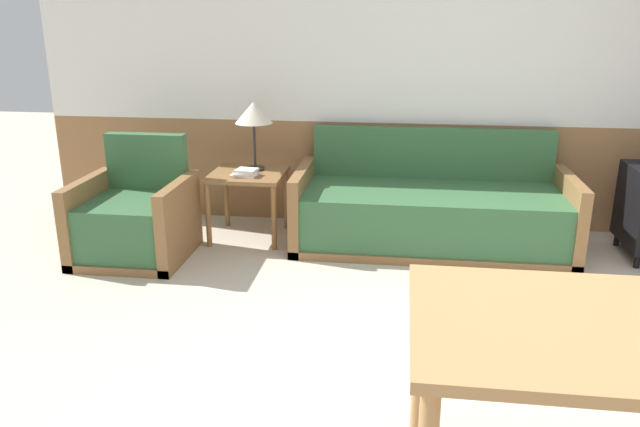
{
  "coord_description": "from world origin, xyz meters",
  "views": [
    {
      "loc": [
        -0.57,
        -2.48,
        1.71
      ],
      "look_at": [
        -1.05,
        1.05,
        0.56
      ],
      "focal_mm": 35.0,
      "sensor_mm": 36.0,
      "label": 1
    }
  ],
  "objects_px": {
    "armchair": "(135,221)",
    "side_table": "(248,183)",
    "couch": "(431,212)",
    "table_lamp": "(254,114)"
  },
  "relations": [
    {
      "from": "couch",
      "to": "table_lamp",
      "type": "xyz_separation_m",
      "value": [
        -1.38,
        0.09,
        0.7
      ]
    },
    {
      "from": "side_table",
      "to": "couch",
      "type": "bearing_deg",
      "value": 0.49
    },
    {
      "from": "side_table",
      "to": "table_lamp",
      "type": "xyz_separation_m",
      "value": [
        0.04,
        0.1,
        0.52
      ]
    },
    {
      "from": "armchair",
      "to": "side_table",
      "type": "distance_m",
      "value": 0.9
    },
    {
      "from": "couch",
      "to": "armchair",
      "type": "bearing_deg",
      "value": -166.13
    },
    {
      "from": "couch",
      "to": "side_table",
      "type": "bearing_deg",
      "value": -179.51
    },
    {
      "from": "couch",
      "to": "side_table",
      "type": "relative_size",
      "value": 3.62
    },
    {
      "from": "armchair",
      "to": "side_table",
      "type": "xyz_separation_m",
      "value": [
        0.72,
        0.52,
        0.18
      ]
    },
    {
      "from": "couch",
      "to": "armchair",
      "type": "relative_size",
      "value": 2.4
    },
    {
      "from": "table_lamp",
      "to": "couch",
      "type": "bearing_deg",
      "value": -3.61
    }
  ]
}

